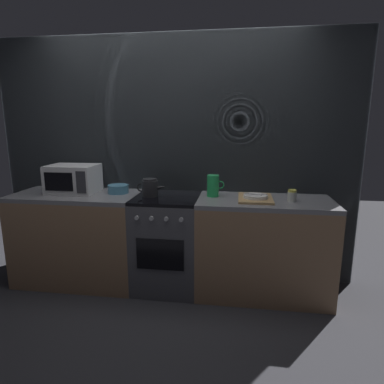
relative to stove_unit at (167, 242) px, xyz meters
The scene contains 11 objects.
ground_plane 0.45m from the stove_unit, 90.00° to the left, with size 8.00×8.00×0.00m, color #2D2D33.
back_wall 0.82m from the stove_unit, 90.00° to the left, with size 3.60×0.05×2.40m.
counter_left 0.90m from the stove_unit, behind, with size 1.20×0.60×0.90m.
stove_unit is the anchor object (origin of this frame).
counter_right 0.90m from the stove_unit, ahead, with size 1.20×0.60×0.90m.
microwave 1.11m from the stove_unit, behind, with size 0.46×0.35×0.27m.
kettle 0.55m from the stove_unit, behind, with size 0.28×0.15×0.17m.
mixing_bowl 0.71m from the stove_unit, behind, with size 0.20×0.20×0.08m, color teal.
pitcher 0.70m from the stove_unit, ahead, with size 0.16×0.11×0.20m.
dish_pile 0.94m from the stove_unit, ahead, with size 0.30×0.40×0.06m.
spice_jar 1.23m from the stove_unit, ahead, with size 0.08×0.08×0.10m.
Camera 1 is at (0.65, -2.89, 1.58)m, focal length 30.52 mm.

